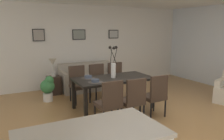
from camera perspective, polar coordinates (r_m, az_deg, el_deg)
name	(u,v)px	position (r m, az deg, el deg)	size (l,w,h in m)	color
ground_plane	(142,118)	(4.85, 7.81, -12.09)	(9.00, 9.00, 0.00)	#A87A47
back_wall_panel	(87,46)	(7.40, -6.51, 6.18)	(9.00, 0.10, 2.60)	silver
dining_table	(113,81)	(5.16, 0.33, -2.83)	(1.80, 0.94, 0.74)	black
dining_chair_near_left	(110,101)	(4.24, -0.58, -7.98)	(0.46, 0.46, 0.92)	#3D2D23
dining_chair_near_right	(79,82)	(5.76, -8.59, -3.09)	(0.46, 0.46, 0.92)	#3D2D23
dining_chair_far_left	(133,98)	(4.44, 5.43, -7.20)	(0.44, 0.44, 0.92)	#3D2D23
dining_chair_far_right	(98,80)	(5.97, -3.54, -2.50)	(0.45, 0.45, 0.92)	#3D2D23
dining_chair_mid_left	(155,94)	(4.78, 11.07, -6.02)	(0.45, 0.45, 0.92)	#3D2D23
dining_chair_mid_right	(117,77)	(6.24, 1.18, -1.91)	(0.46, 0.46, 0.92)	#3D2D23
centerpiece_vase	(113,66)	(5.09, 0.34, 1.11)	(0.21, 0.23, 0.73)	white
placemat_near_left	(95,82)	(4.74, -4.31, -3.11)	(0.32, 0.32, 0.01)	#4C4742
bowl_near_left	(95,80)	(4.73, -4.31, -2.67)	(0.17, 0.17, 0.07)	#475166
placemat_near_right	(88,78)	(5.12, -6.14, -2.10)	(0.32, 0.32, 0.01)	#4C4742
bowl_near_right	(88,77)	(5.11, -6.14, -1.69)	(0.17, 0.17, 0.07)	#475166
sofa	(88,80)	(6.98, -6.08, -2.56)	(1.73, 0.84, 0.80)	#A89E8E
side_table	(54,85)	(6.60, -14.72, -3.80)	(0.36, 0.36, 0.52)	#33261E
table_lamp	(53,63)	(6.47, -14.98, 1.63)	(0.22, 0.22, 0.51)	beige
framed_picture_left	(39,35)	(6.92, -18.35, 8.51)	(0.35, 0.03, 0.36)	black
framed_picture_center	(79,35)	(7.22, -8.48, 8.99)	(0.43, 0.03, 0.32)	black
framed_picture_right	(114,34)	(7.70, 0.39, 9.21)	(0.37, 0.03, 0.29)	black
potted_plant	(48,87)	(5.97, -16.17, -4.30)	(0.36, 0.36, 0.67)	silver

